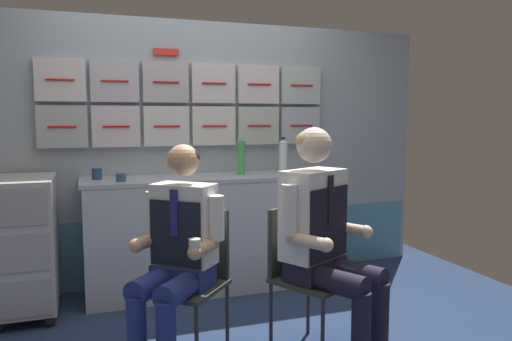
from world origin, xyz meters
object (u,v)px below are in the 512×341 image
object	(u,v)px
folding_chair_left	(192,267)
crew_member_right	(325,232)
folding_chair_right	(302,262)
service_trolley	(25,242)
crew_member_left	(176,249)
water_bottle_short	(241,156)
paper_cup_tan	(121,177)

from	to	relation	value
folding_chair_left	crew_member_right	xyz separation A→B (m)	(0.70, -0.25, 0.21)
folding_chair_right	service_trolley	bearing A→B (deg)	145.63
crew_member_right	folding_chair_left	bearing A→B (deg)	160.22
crew_member_left	water_bottle_short	distance (m)	1.50
crew_member_left	paper_cup_tan	xyz separation A→B (m)	(-0.20, 1.10, 0.27)
folding_chair_left	crew_member_left	bearing A→B (deg)	-131.07
folding_chair_left	water_bottle_short	xyz separation A→B (m)	(0.64, 1.11, 0.53)
crew_member_right	service_trolley	bearing A→B (deg)	143.65
crew_member_left	folding_chair_right	xyz separation A→B (m)	(0.74, 0.01, -0.15)
service_trolley	crew_member_left	bearing A→B (deg)	-52.13
service_trolley	crew_member_left	world-z (taller)	crew_member_left
folding_chair_left	folding_chair_right	bearing A→B (deg)	-10.41
service_trolley	paper_cup_tan	distance (m)	0.77
folding_chair_right	crew_member_right	distance (m)	0.26
service_trolley	folding_chair_right	distance (m)	1.92
service_trolley	crew_member_right	xyz separation A→B (m)	(1.66, -1.22, 0.22)
service_trolley	crew_member_right	world-z (taller)	crew_member_right
service_trolley	folding_chair_left	distance (m)	1.36
service_trolley	folding_chair_left	size ratio (longest dim) A/B	1.13
crew_member_left	crew_member_right	xyz separation A→B (m)	(0.81, -0.13, 0.06)
folding_chair_right	water_bottle_short	bearing A→B (deg)	89.31
folding_chair_right	water_bottle_short	xyz separation A→B (m)	(0.01, 1.23, 0.53)
crew_member_right	water_bottle_short	size ratio (longest dim) A/B	4.17
folding_chair_left	crew_member_left	xyz separation A→B (m)	(-0.11, -0.12, 0.15)
crew_member_left	water_bottle_short	size ratio (longest dim) A/B	3.88
folding_chair_right	paper_cup_tan	world-z (taller)	paper_cup_tan
service_trolley	folding_chair_right	bearing A→B (deg)	-34.37
water_bottle_short	crew_member_left	bearing A→B (deg)	-121.29
folding_chair_left	paper_cup_tan	xyz separation A→B (m)	(-0.31, 0.97, 0.42)
crew_member_right	paper_cup_tan	world-z (taller)	crew_member_right
water_bottle_short	folding_chair_right	bearing A→B (deg)	-90.69
paper_cup_tan	crew_member_left	bearing A→B (deg)	-79.47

